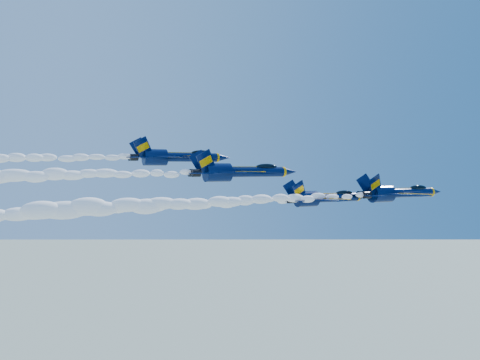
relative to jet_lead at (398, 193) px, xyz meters
name	(u,v)px	position (x,y,z in m)	size (l,w,h in m)	color
jet_lead	(398,193)	(0.00, 0.00, 0.00)	(17.74, 14.55, 6.59)	#031138
smoke_trail_jet_lead	(221,202)	(-31.84, 0.00, -0.47)	(48.51, 2.26, 2.03)	white
jet_second	(323,198)	(-13.11, 2.49, -0.59)	(15.88, 13.03, 5.90)	#031138
smoke_trail_jet_second	(125,208)	(-44.16, 2.49, -1.04)	(48.51, 2.02, 1.82)	white
jet_third	(239,172)	(-22.85, 12.75, 3.47)	(20.11, 16.50, 7.47)	#031138
smoke_trail_jet_third	(24,176)	(-55.71, 12.75, 2.98)	(48.51, 2.56, 2.31)	white
jet_fourth	(176,157)	(-31.14, 21.61, 6.05)	(18.82, 15.44, 6.99)	#031138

